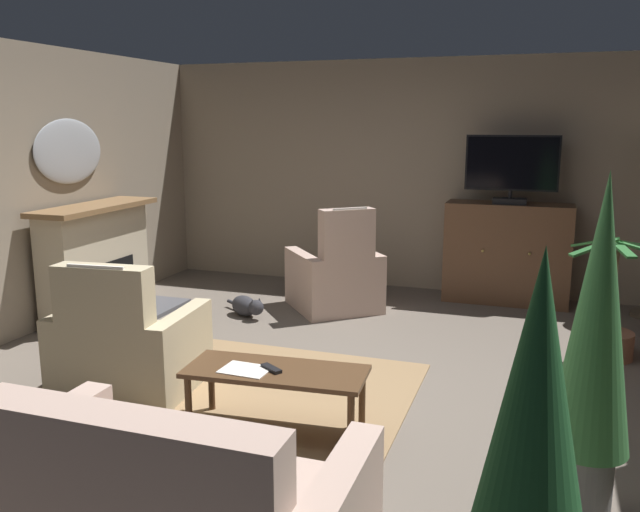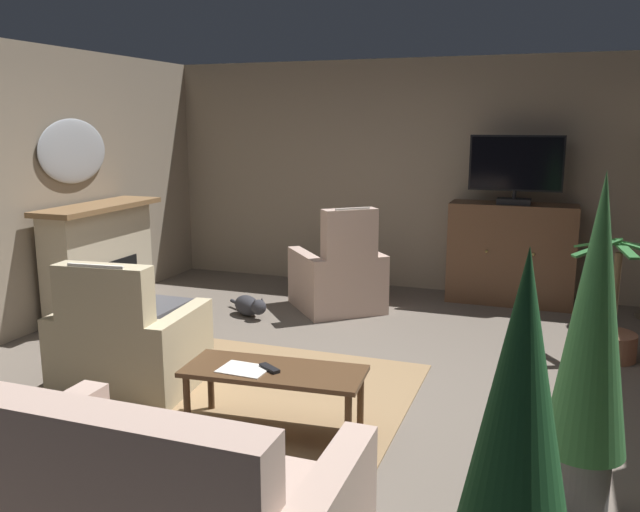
# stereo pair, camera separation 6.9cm
# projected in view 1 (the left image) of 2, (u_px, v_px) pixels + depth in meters

# --- Properties ---
(ground_plane) EXTENTS (6.52, 7.32, 0.04)m
(ground_plane) POSITION_uv_depth(u_px,v_px,m) (311.00, 400.00, 4.70)
(ground_plane) COLOR #665B51
(wall_back) EXTENTS (6.52, 0.10, 2.63)m
(wall_back) POSITION_uv_depth(u_px,v_px,m) (410.00, 176.00, 7.59)
(wall_back) COLOR gray
(wall_back) RESTS_ON ground_plane
(rug_central) EXTENTS (2.19, 1.85, 0.01)m
(rug_central) POSITION_uv_depth(u_px,v_px,m) (259.00, 391.00, 4.78)
(rug_central) COLOR #8E704C
(rug_central) RESTS_ON ground_plane
(fireplace) EXTENTS (0.82, 1.49, 1.14)m
(fireplace) POSITION_uv_depth(u_px,v_px,m) (98.00, 265.00, 6.53)
(fireplace) COLOR #4C4C51
(fireplace) RESTS_ON ground_plane
(wall_mirror_oval) EXTENTS (0.06, 0.96, 0.63)m
(wall_mirror_oval) POSITION_uv_depth(u_px,v_px,m) (69.00, 151.00, 6.38)
(wall_mirror_oval) COLOR #B2B7BF
(tv_cabinet) EXTENTS (1.31, 0.46, 1.08)m
(tv_cabinet) POSITION_uv_depth(u_px,v_px,m) (507.00, 255.00, 7.06)
(tv_cabinet) COLOR #402A1C
(tv_cabinet) RESTS_ON ground_plane
(television) EXTENTS (0.95, 0.20, 0.71)m
(television) POSITION_uv_depth(u_px,v_px,m) (512.00, 168.00, 6.82)
(television) COLOR black
(television) RESTS_ON tv_cabinet
(coffee_table) EXTENTS (1.17, 0.54, 0.42)m
(coffee_table) POSITION_uv_depth(u_px,v_px,m) (276.00, 376.00, 4.11)
(coffee_table) COLOR #4C331E
(coffee_table) RESTS_ON ground_plane
(tv_remote) EXTENTS (0.17, 0.13, 0.02)m
(tv_remote) POSITION_uv_depth(u_px,v_px,m) (271.00, 369.00, 4.08)
(tv_remote) COLOR black
(tv_remote) RESTS_ON coffee_table
(folded_newspaper) EXTENTS (0.31, 0.23, 0.01)m
(folded_newspaper) POSITION_uv_depth(u_px,v_px,m) (245.00, 370.00, 4.08)
(folded_newspaper) COLOR silver
(folded_newspaper) RESTS_ON coffee_table
(armchair_in_far_corner) EXTENTS (1.17, 1.17, 1.12)m
(armchair_in_far_corner) POSITION_uv_depth(u_px,v_px,m) (336.00, 278.00, 6.81)
(armchair_in_far_corner) COLOR #BC9E8E
(armchair_in_far_corner) RESTS_ON ground_plane
(armchair_by_fireplace) EXTENTS (1.01, 0.90, 1.01)m
(armchair_by_fireplace) POSITION_uv_depth(u_px,v_px,m) (127.00, 349.00, 4.74)
(armchair_by_fireplace) COLOR tan
(armchair_by_fireplace) RESTS_ON ground_plane
(potted_plant_tall_palm_by_window) EXTENTS (0.39, 0.39, 1.73)m
(potted_plant_tall_palm_by_window) POSITION_uv_depth(u_px,v_px,m) (596.00, 334.00, 3.13)
(potted_plant_tall_palm_by_window) COLOR slate
(potted_plant_tall_palm_by_window) RESTS_ON ground_plane
(potted_plant_small_fern_corner) EXTENTS (0.70, 0.78, 1.02)m
(potted_plant_small_fern_corner) POSITION_uv_depth(u_px,v_px,m) (608.00, 334.00, 5.46)
(potted_plant_small_fern_corner) COLOR #99664C
(potted_plant_small_fern_corner) RESTS_ON ground_plane
(potted_plant_leafy_by_curtain) EXTENTS (0.51, 0.51, 1.63)m
(potted_plant_leafy_by_curtain) POSITION_uv_depth(u_px,v_px,m) (528.00, 504.00, 1.84)
(potted_plant_leafy_by_curtain) COLOR slate
(potted_plant_leafy_by_curtain) RESTS_ON ground_plane
(cat) EXTENTS (0.57, 0.44, 0.22)m
(cat) POSITION_uv_depth(u_px,v_px,m) (246.00, 306.00, 6.61)
(cat) COLOR #2D2D33
(cat) RESTS_ON ground_plane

